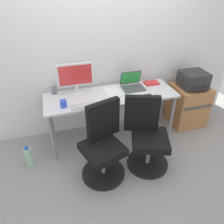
{
  "coord_description": "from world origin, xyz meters",
  "views": [
    {
      "loc": [
        -0.71,
        -2.5,
        2.12
      ],
      "look_at": [
        0.0,
        -0.05,
        0.48
      ],
      "focal_mm": 34.28,
      "sensor_mm": 36.0,
      "label": 1
    }
  ],
  "objects_px": {
    "desktop_monitor": "(75,77)",
    "open_laptop": "(132,84)",
    "water_bottle_on_floor": "(29,156)",
    "office_chair_right": "(147,136)",
    "side_cabinet": "(188,105)",
    "office_chair_left": "(103,145)",
    "printer": "(193,80)",
    "coffee_mug": "(63,104)"
  },
  "relations": [
    {
      "from": "water_bottle_on_floor",
      "to": "desktop_monitor",
      "type": "distance_m",
      "value": 1.2
    },
    {
      "from": "printer",
      "to": "coffee_mug",
      "type": "bearing_deg",
      "value": -174.75
    },
    {
      "from": "water_bottle_on_floor",
      "to": "open_laptop",
      "type": "height_order",
      "value": "open_laptop"
    },
    {
      "from": "water_bottle_on_floor",
      "to": "office_chair_right",
      "type": "bearing_deg",
      "value": -13.68
    },
    {
      "from": "water_bottle_on_floor",
      "to": "coffee_mug",
      "type": "xyz_separation_m",
      "value": [
        0.53,
        0.12,
        0.63
      ]
    },
    {
      "from": "office_chair_right",
      "to": "water_bottle_on_floor",
      "type": "height_order",
      "value": "office_chair_right"
    },
    {
      "from": "office_chair_left",
      "to": "open_laptop",
      "type": "relative_size",
      "value": 3.03
    },
    {
      "from": "office_chair_right",
      "to": "desktop_monitor",
      "type": "relative_size",
      "value": 1.96
    },
    {
      "from": "printer",
      "to": "coffee_mug",
      "type": "height_order",
      "value": "printer"
    },
    {
      "from": "water_bottle_on_floor",
      "to": "open_laptop",
      "type": "relative_size",
      "value": 1.0
    },
    {
      "from": "office_chair_right",
      "to": "side_cabinet",
      "type": "relative_size",
      "value": 1.43
    },
    {
      "from": "water_bottle_on_floor",
      "to": "desktop_monitor",
      "type": "relative_size",
      "value": 0.65
    },
    {
      "from": "coffee_mug",
      "to": "office_chair_left",
      "type": "bearing_deg",
      "value": -51.99
    },
    {
      "from": "open_laptop",
      "to": "office_chair_right",
      "type": "bearing_deg",
      "value": -95.81
    },
    {
      "from": "side_cabinet",
      "to": "desktop_monitor",
      "type": "height_order",
      "value": "desktop_monitor"
    },
    {
      "from": "office_chair_left",
      "to": "water_bottle_on_floor",
      "type": "relative_size",
      "value": 3.03
    },
    {
      "from": "side_cabinet",
      "to": "desktop_monitor",
      "type": "distance_m",
      "value": 1.88
    },
    {
      "from": "office_chair_right",
      "to": "printer",
      "type": "bearing_deg",
      "value": 32.63
    },
    {
      "from": "open_laptop",
      "to": "desktop_monitor",
      "type": "bearing_deg",
      "value": 177.66
    },
    {
      "from": "office_chair_left",
      "to": "printer",
      "type": "xyz_separation_m",
      "value": [
        1.59,
        0.66,
        0.35
      ]
    },
    {
      "from": "water_bottle_on_floor",
      "to": "coffee_mug",
      "type": "distance_m",
      "value": 0.84
    },
    {
      "from": "desktop_monitor",
      "to": "office_chair_left",
      "type": "bearing_deg",
      "value": -78.28
    },
    {
      "from": "side_cabinet",
      "to": "coffee_mug",
      "type": "relative_size",
      "value": 7.16
    },
    {
      "from": "printer",
      "to": "open_laptop",
      "type": "height_order",
      "value": "open_laptop"
    },
    {
      "from": "office_chair_right",
      "to": "open_laptop",
      "type": "relative_size",
      "value": 3.03
    },
    {
      "from": "office_chair_right",
      "to": "coffee_mug",
      "type": "xyz_separation_m",
      "value": [
        -0.93,
        0.48,
        0.36
      ]
    },
    {
      "from": "side_cabinet",
      "to": "water_bottle_on_floor",
      "type": "bearing_deg",
      "value": -173.04
    },
    {
      "from": "office_chair_right",
      "to": "water_bottle_on_floor",
      "type": "relative_size",
      "value": 3.03
    },
    {
      "from": "water_bottle_on_floor",
      "to": "desktop_monitor",
      "type": "bearing_deg",
      "value": 30.24
    },
    {
      "from": "office_chair_right",
      "to": "coffee_mug",
      "type": "distance_m",
      "value": 1.11
    },
    {
      "from": "printer",
      "to": "side_cabinet",
      "type": "bearing_deg",
      "value": 90.0
    },
    {
      "from": "coffee_mug",
      "to": "desktop_monitor",
      "type": "bearing_deg",
      "value": 55.72
    },
    {
      "from": "office_chair_right",
      "to": "coffee_mug",
      "type": "relative_size",
      "value": 10.22
    },
    {
      "from": "office_chair_right",
      "to": "side_cabinet",
      "type": "bearing_deg",
      "value": 32.66
    },
    {
      "from": "side_cabinet",
      "to": "open_laptop",
      "type": "bearing_deg",
      "value": 174.31
    },
    {
      "from": "office_chair_left",
      "to": "desktop_monitor",
      "type": "height_order",
      "value": "desktop_monitor"
    },
    {
      "from": "printer",
      "to": "desktop_monitor",
      "type": "distance_m",
      "value": 1.77
    },
    {
      "from": "office_chair_left",
      "to": "coffee_mug",
      "type": "bearing_deg",
      "value": 128.01
    },
    {
      "from": "desktop_monitor",
      "to": "office_chair_right",
      "type": "bearing_deg",
      "value": -47.48
    },
    {
      "from": "desktop_monitor",
      "to": "printer",
      "type": "bearing_deg",
      "value": -4.2
    },
    {
      "from": "water_bottle_on_floor",
      "to": "side_cabinet",
      "type": "bearing_deg",
      "value": 6.96
    },
    {
      "from": "desktop_monitor",
      "to": "open_laptop",
      "type": "bearing_deg",
      "value": -2.34
    }
  ]
}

